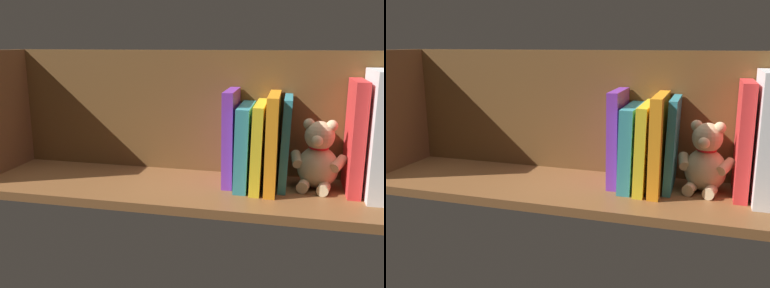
# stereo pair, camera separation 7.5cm
# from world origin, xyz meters

# --- Properties ---
(ground_plane) EXTENTS (1.13, 0.31, 0.02)m
(ground_plane) POSITION_xyz_m (0.00, 0.00, -0.01)
(ground_plane) COLOR brown
(shelf_back_panel) EXTENTS (1.13, 0.02, 0.33)m
(shelf_back_panel) POSITION_xyz_m (0.00, -0.13, 0.17)
(shelf_back_panel) COLOR brown
(shelf_back_panel) RESTS_ON ground_plane
(dictionary_thick_white) EXTENTS (0.06, 0.18, 0.29)m
(dictionary_thick_white) POSITION_xyz_m (-0.44, -0.03, 0.15)
(dictionary_thick_white) COLOR white
(dictionary_thick_white) RESTS_ON ground_plane
(book_1) EXTENTS (0.03, 0.15, 0.27)m
(book_1) POSITION_xyz_m (-0.39, -0.05, 0.13)
(book_1) COLOR red
(book_1) RESTS_ON ground_plane
(teddy_bear) EXTENTS (0.14, 0.12, 0.17)m
(teddy_bear) POSITION_xyz_m (-0.31, -0.05, 0.08)
(teddy_bear) COLOR #D1B284
(teddy_bear) RESTS_ON ground_plane
(book_2) EXTENTS (0.03, 0.15, 0.23)m
(book_2) POSITION_xyz_m (-0.23, -0.05, 0.11)
(book_2) COLOR teal
(book_2) RESTS_ON ground_plane
(book_3) EXTENTS (0.03, 0.19, 0.23)m
(book_3) POSITION_xyz_m (-0.20, -0.03, 0.12)
(book_3) COLOR orange
(book_3) RESTS_ON ground_plane
(book_4) EXTENTS (0.03, 0.19, 0.21)m
(book_4) POSITION_xyz_m (-0.16, -0.03, 0.11)
(book_4) COLOR yellow
(book_4) RESTS_ON ground_plane
(book_5) EXTENTS (0.03, 0.18, 0.20)m
(book_5) POSITION_xyz_m (-0.13, -0.03, 0.10)
(book_5) COLOR teal
(book_5) RESTS_ON ground_plane
(book_6) EXTENTS (0.03, 0.15, 0.24)m
(book_6) POSITION_xyz_m (-0.09, -0.05, 0.12)
(book_6) COLOR purple
(book_6) RESTS_ON ground_plane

